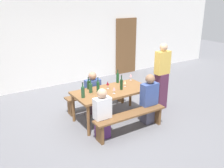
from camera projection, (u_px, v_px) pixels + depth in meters
ground_plane at (112, 119)px, 5.98m from camera, size 24.00×24.00×0.00m
back_wall at (60, 37)px, 7.97m from camera, size 14.00×0.20×3.20m
wooden_door at (126, 46)px, 9.35m from camera, size 0.90×0.06×2.10m
tasting_table at (112, 93)px, 5.76m from camera, size 1.83×0.89×0.75m
bench_near at (130, 118)px, 5.27m from camera, size 1.73×0.30×0.45m
bench_far at (97, 96)px, 6.46m from camera, size 1.73×0.30×0.45m
wine_bottle_0 at (121, 84)px, 5.72m from camera, size 0.07×0.07×0.35m
wine_bottle_1 at (91, 88)px, 5.54m from camera, size 0.08×0.08×0.32m
wine_bottle_2 at (98, 87)px, 5.57m from camera, size 0.07×0.07×0.35m
wine_bottle_3 at (118, 78)px, 6.20m from camera, size 0.07×0.07×0.34m
wine_bottle_4 at (89, 85)px, 5.77m from camera, size 0.07×0.07×0.30m
wine_bottle_5 at (83, 92)px, 5.26m from camera, size 0.08×0.08×0.35m
wine_glass_0 at (114, 89)px, 5.49m from camera, size 0.07×0.07×0.15m
wine_glass_1 at (125, 82)px, 5.93m from camera, size 0.07×0.07×0.16m
wine_glass_2 at (131, 75)px, 6.39m from camera, size 0.07×0.07×0.17m
wine_glass_3 at (108, 83)px, 5.78m from camera, size 0.07×0.07×0.18m
seated_guest_near_0 at (102, 115)px, 5.02m from camera, size 0.35×0.24×1.09m
seated_guest_near_1 at (149, 100)px, 5.64m from camera, size 0.40×0.24×1.18m
seated_guest_far_0 at (93, 93)px, 6.19m from camera, size 0.39×0.24×1.08m
standing_host at (162, 78)px, 6.32m from camera, size 0.38×0.24×1.74m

